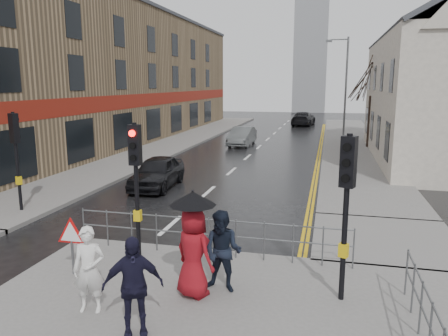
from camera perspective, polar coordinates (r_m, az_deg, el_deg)
The scene contains 22 objects.
ground at distance 11.62m, azimuth -12.32°, elevation -11.91°, with size 120.00×120.00×0.00m, color black.
left_pavement at distance 34.77m, azimuth -5.54°, elevation 3.68°, with size 4.00×44.00×0.14m, color #605E5B.
right_pavement at distance 34.91m, azimuth 16.26°, elevation 3.32°, with size 4.00×40.00×0.14m, color #605E5B.
pavement_bridge_right at distance 13.44m, azimuth 20.25°, elevation -8.83°, with size 4.00×4.20×0.14m, color #605E5B.
building_left_terrace at distance 35.78m, azimuth -14.76°, elevation 11.50°, with size 8.00×42.00×10.00m, color #8C7150.
church_tower at distance 71.80m, azimuth 11.25°, elevation 14.42°, with size 5.00×5.00×18.00m, color gray.
traffic_signal_near_left at distance 11.00m, azimuth -11.46°, elevation 0.22°, with size 0.28×0.27×3.40m.
traffic_signal_near_right at distance 8.82m, azimuth 15.75°, elevation -2.63°, with size 0.34×0.33×3.40m.
traffic_signal_far_left at distance 16.39m, azimuth -25.57°, elevation 2.86°, with size 0.34×0.33×3.40m.
guard_railing_front at distance 11.18m, azimuth -2.01°, elevation -7.87°, with size 7.14×0.04×1.00m.
guard_railing_side at distance 7.92m, azimuth 25.45°, elevation -17.41°, with size 0.04×4.54×1.00m.
warning_sign at distance 10.65m, azimuth -19.32°, elevation -8.45°, with size 0.80×0.07×1.35m.
street_lamp at distance 37.60m, azimuth 15.39°, elevation 10.98°, with size 1.83×0.25×8.00m.
tree_near at distance 31.71m, azimuth 18.83°, elevation 11.63°, with size 2.40×2.40×6.58m.
tree_far at distance 39.71m, azimuth 18.48°, elevation 10.38°, with size 2.40×2.40×5.64m.
pedestrian_a at distance 8.91m, azimuth -17.21°, elevation -12.57°, with size 0.62×0.40×1.69m, color silver.
pedestrian_b at distance 9.30m, azimuth -0.17°, elevation -10.84°, with size 0.85×0.66×1.75m, color black.
pedestrian_with_umbrella at distance 9.01m, azimuth -4.03°, elevation -9.60°, with size 1.09×0.96×2.22m.
pedestrian_d at distance 7.95m, azimuth -11.83°, elevation -14.87°, with size 1.05×0.44×1.79m, color black.
car_parked at distance 19.18m, azimuth -8.72°, elevation -0.53°, with size 1.60×3.99×1.36m, color black.
car_mid at distance 31.93m, azimuth 2.36°, elevation 4.16°, with size 1.42×4.08×1.34m, color #4D5152.
car_far at distance 48.00m, azimuth 10.33°, elevation 6.36°, with size 2.05×5.05×1.47m, color black.
Camera 1 is at (4.81, -9.59, 4.48)m, focal length 35.00 mm.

